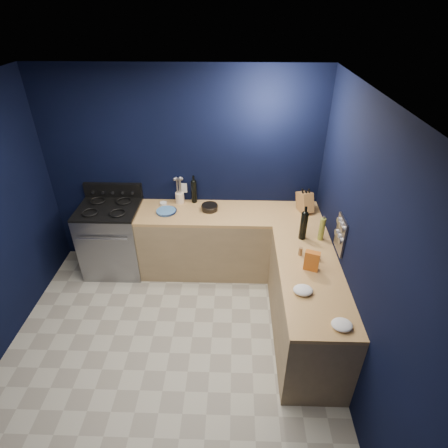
{
  "coord_description": "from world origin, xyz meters",
  "views": [
    {
      "loc": [
        0.65,
        -2.5,
        3.23
      ],
      "look_at": [
        0.55,
        1.0,
        1.0
      ],
      "focal_mm": 29.13,
      "sensor_mm": 36.0,
      "label": 1
    }
  ],
  "objects_px": {
    "gas_range": "(114,240)",
    "utensil_crock": "(180,198)",
    "knife_block": "(305,202)",
    "plate_stack": "(166,211)",
    "crouton_bag": "(312,261)"
  },
  "relations": [
    {
      "from": "plate_stack",
      "to": "knife_block",
      "type": "relative_size",
      "value": 0.99
    },
    {
      "from": "utensil_crock",
      "to": "knife_block",
      "type": "bearing_deg",
      "value": -5.79
    },
    {
      "from": "plate_stack",
      "to": "utensil_crock",
      "type": "relative_size",
      "value": 1.7
    },
    {
      "from": "gas_range",
      "to": "utensil_crock",
      "type": "xyz_separation_m",
      "value": [
        0.88,
        0.25,
        0.51
      ]
    },
    {
      "from": "gas_range",
      "to": "plate_stack",
      "type": "relative_size",
      "value": 3.79
    },
    {
      "from": "knife_block",
      "to": "crouton_bag",
      "type": "xyz_separation_m",
      "value": [
        -0.11,
        -1.17,
        -0.02
      ]
    },
    {
      "from": "knife_block",
      "to": "plate_stack",
      "type": "bearing_deg",
      "value": 165.33
    },
    {
      "from": "gas_range",
      "to": "knife_block",
      "type": "distance_m",
      "value": 2.54
    },
    {
      "from": "gas_range",
      "to": "utensil_crock",
      "type": "bearing_deg",
      "value": 15.71
    },
    {
      "from": "knife_block",
      "to": "crouton_bag",
      "type": "bearing_deg",
      "value": -113.41
    },
    {
      "from": "utensil_crock",
      "to": "crouton_bag",
      "type": "distance_m",
      "value": 1.99
    },
    {
      "from": "gas_range",
      "to": "utensil_crock",
      "type": "relative_size",
      "value": 6.43
    },
    {
      "from": "gas_range",
      "to": "crouton_bag",
      "type": "relative_size",
      "value": 4.37
    },
    {
      "from": "plate_stack",
      "to": "gas_range",
      "type": "bearing_deg",
      "value": 179.13
    },
    {
      "from": "knife_block",
      "to": "gas_range",
      "type": "bearing_deg",
      "value": 164.11
    }
  ]
}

